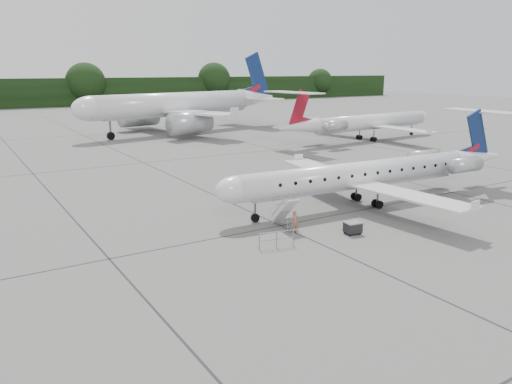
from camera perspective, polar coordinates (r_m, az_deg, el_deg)
ground at (r=36.08m, az=15.36°, el=-3.49°), size 320.00×320.00×0.00m
treeline at (r=155.48m, az=-22.60°, el=10.44°), size 260.00×4.00×8.00m
main_regional_jet at (r=39.35m, az=11.67°, el=3.36°), size 28.13×20.94×6.96m
airstair at (r=33.63m, az=3.33°, el=-2.33°), size 0.96×2.20×2.18m
passenger at (r=32.73m, az=4.46°, el=-3.43°), size 0.55×0.36×1.50m
safety_railing at (r=30.06m, az=2.36°, el=-5.49°), size 2.17×0.52×1.00m
baggage_cart at (r=33.12m, az=11.00°, el=-4.01°), size 1.10×0.94×0.87m
bg_narrowbody at (r=84.84m, az=-9.36°, el=11.15°), size 42.08×33.96×13.42m
bg_regional_right at (r=77.77m, az=13.16°, el=8.64°), size 31.27×23.77×7.74m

